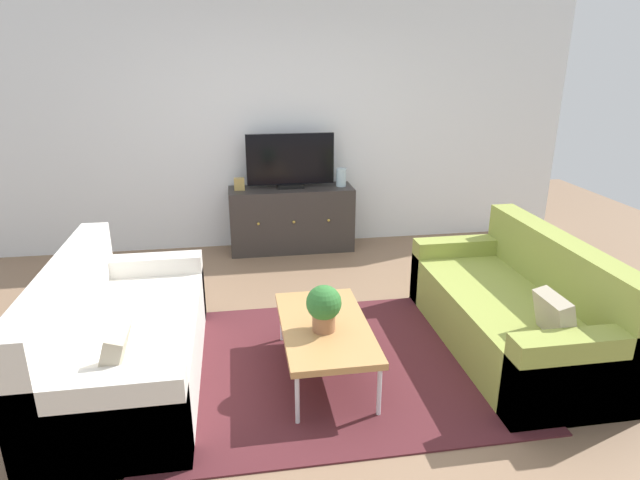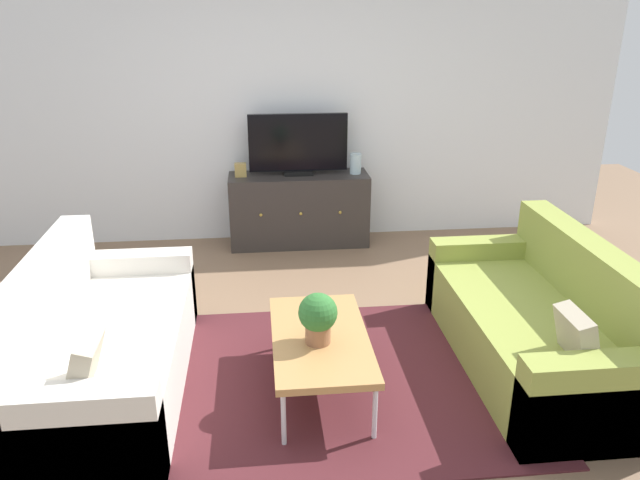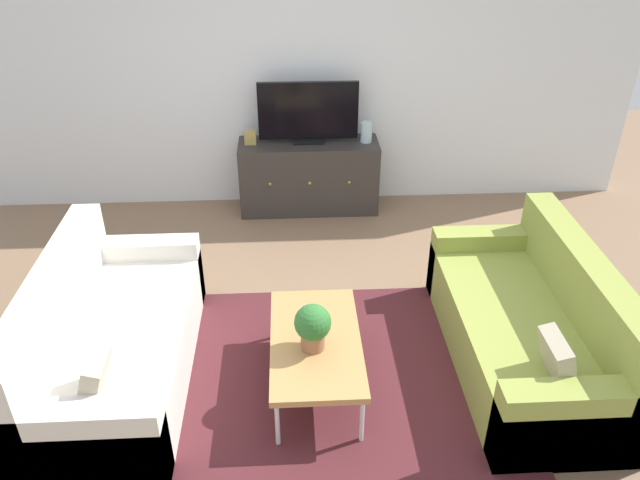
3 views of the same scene
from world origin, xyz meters
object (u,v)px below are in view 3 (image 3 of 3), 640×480
(tv_console, at_px, (309,176))
(glass_vase, at_px, (366,132))
(flat_screen_tv, at_px, (308,113))
(coffee_table, at_px, (316,343))
(mantel_clock, at_px, (250,138))
(potted_plant, at_px, (313,325))
(couch_right_side, at_px, (536,330))
(couch_left_side, at_px, (104,345))

(tv_console, relative_size, glass_vase, 6.89)
(tv_console, height_order, flat_screen_tv, flat_screen_tv)
(coffee_table, xyz_separation_m, flat_screen_tv, (0.05, 2.54, 0.64))
(mantel_clock, bearing_deg, potted_plant, -79.49)
(couch_right_side, distance_m, coffee_table, 1.51)
(couch_right_side, xyz_separation_m, glass_vase, (-0.89, 2.37, 0.52))
(potted_plant, distance_m, glass_vase, 2.68)
(glass_vase, bearing_deg, potted_plant, -103.63)
(couch_left_side, xyz_separation_m, coffee_table, (1.38, -0.14, 0.08))
(glass_vase, distance_m, mantel_clock, 1.11)
(coffee_table, distance_m, glass_vase, 2.63)
(coffee_table, distance_m, mantel_clock, 2.60)
(potted_plant, bearing_deg, couch_left_side, 170.98)
(couch_right_side, distance_m, tv_console, 2.78)
(couch_left_side, relative_size, couch_right_side, 1.00)
(couch_left_side, height_order, couch_right_side, same)
(glass_vase, bearing_deg, flat_screen_tv, 177.93)
(tv_console, bearing_deg, coffee_table, -91.21)
(flat_screen_tv, bearing_deg, mantel_clock, -177.93)
(coffee_table, bearing_deg, couch_left_side, 174.16)
(potted_plant, bearing_deg, glass_vase, 76.37)
(couch_left_side, bearing_deg, mantel_clock, 69.69)
(coffee_table, distance_m, potted_plant, 0.22)
(couch_right_side, relative_size, glass_vase, 9.51)
(potted_plant, height_order, mantel_clock, mantel_clock)
(coffee_table, height_order, mantel_clock, mantel_clock)
(flat_screen_tv, xyz_separation_m, mantel_clock, (-0.55, -0.02, -0.23))
(couch_right_side, distance_m, potted_plant, 1.56)
(flat_screen_tv, bearing_deg, potted_plant, -91.62)
(couch_left_side, height_order, coffee_table, couch_left_side)
(tv_console, relative_size, flat_screen_tv, 1.43)
(couch_left_side, relative_size, glass_vase, 9.51)
(couch_right_side, xyz_separation_m, potted_plant, (-1.52, -0.22, 0.28))
(coffee_table, bearing_deg, tv_console, 88.79)
(couch_left_side, distance_m, flat_screen_tv, 2.88)
(coffee_table, xyz_separation_m, glass_vase, (0.61, 2.52, 0.44))
(couch_left_side, bearing_deg, flat_screen_tv, 59.10)
(flat_screen_tv, bearing_deg, couch_left_side, -120.90)
(potted_plant, distance_m, flat_screen_tv, 2.65)
(couch_left_side, distance_m, couch_right_side, 2.88)
(tv_console, xyz_separation_m, flat_screen_tv, (-0.00, 0.02, 0.64))
(potted_plant, relative_size, tv_console, 0.23)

